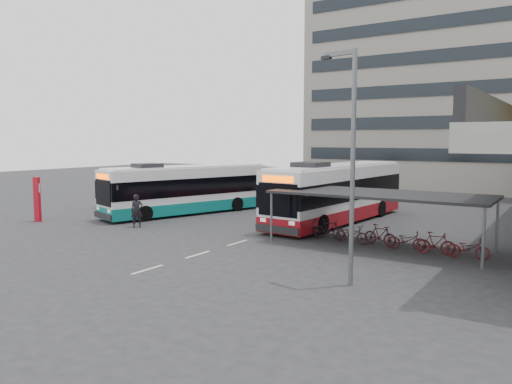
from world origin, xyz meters
The scene contains 11 objects.
ground centered at (0.00, 0.00, 0.00)m, with size 120.00×120.00×0.00m, color #28282B.
bike_shelter centered at (8.50, 3.00, 1.36)m, with size 10.00×4.00×2.54m.
office_block centered at (6.00, 36.00, 12.50)m, with size 30.00×15.00×25.00m, color gray.
road_markings centered at (2.50, -3.00, 0.01)m, with size 0.15×7.60×0.01m.
bus_main centered at (3.95, 8.45, 1.75)m, with size 3.67×12.90×3.77m.
bus_teal centered at (-5.97, 6.06, 1.62)m, with size 5.98×12.02×3.49m.
pedestrian centered at (-4.84, 0.42, 0.95)m, with size 0.69×0.45×1.89m, color black.
lamp_post centered at (9.76, -3.62, 4.56)m, with size 1.40×0.41×7.99m.
sign_totem_south centered at (-11.46, -1.49, 1.41)m, with size 0.59×0.20×2.73m.
sign_totem_mid centered at (-13.06, 4.48, 1.20)m, with size 0.50×0.21×2.32m.
sign_totem_north centered at (-13.36, 5.68, 1.36)m, with size 0.56×0.33×2.65m.
Camera 1 is at (16.33, -19.45, 5.00)m, focal length 35.00 mm.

